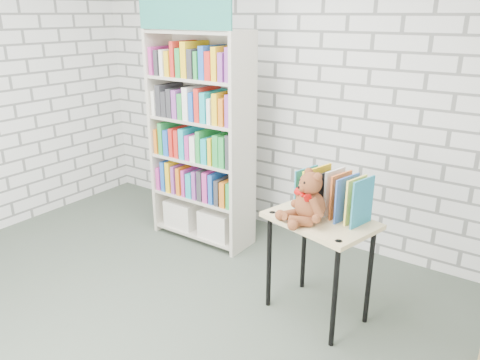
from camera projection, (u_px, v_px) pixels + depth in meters
The scene contains 6 objects.
ground at pixel (131, 317), 3.48m from camera, with size 4.50×4.50×0.00m, color #434D41.
room_shell at pixel (108, 73), 2.87m from camera, with size 4.52×4.02×2.81m.
bookshelf at pixel (201, 138), 4.40m from camera, with size 1.00×0.39×2.24m.
display_table at pixel (320, 232), 3.30m from camera, with size 0.83×0.66×0.78m.
table_books at pixel (333, 194), 3.29m from camera, with size 0.55×0.34×0.30m.
teddy_bear at pixel (307, 201), 3.17m from camera, with size 0.35×0.34×0.37m.
Camera 1 is at (2.35, -1.93, 2.14)m, focal length 35.00 mm.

